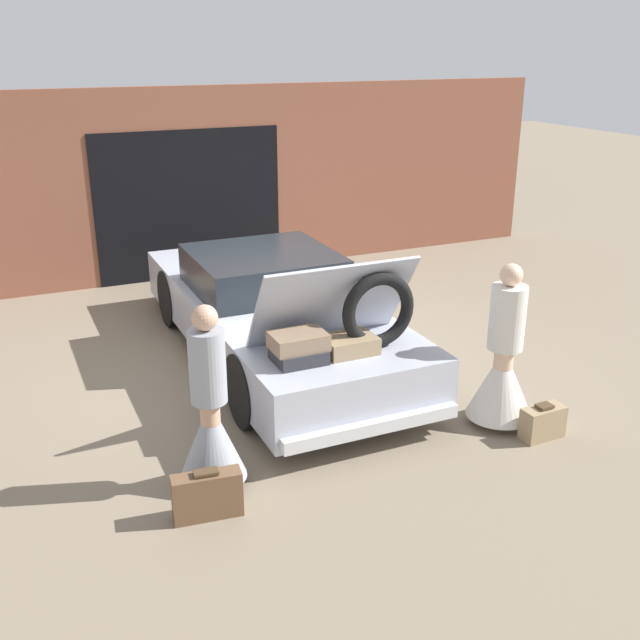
# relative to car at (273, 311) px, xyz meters

# --- Properties ---
(ground_plane) EXTENTS (40.00, 40.00, 0.00)m
(ground_plane) POSITION_rel_car_xyz_m (-0.00, 0.01, -0.55)
(ground_plane) COLOR #7F705B
(garage_wall_back) EXTENTS (12.00, 0.14, 2.80)m
(garage_wall_back) POSITION_rel_car_xyz_m (-0.00, 3.49, 0.84)
(garage_wall_back) COLOR brown
(garage_wall_back) RESTS_ON ground_plane
(car) EXTENTS (1.81, 4.84, 1.58)m
(car) POSITION_rel_car_xyz_m (0.00, 0.00, 0.00)
(car) COLOR #B2B7C6
(car) RESTS_ON ground_plane
(person_left) EXTENTS (0.55, 0.55, 1.55)m
(person_left) POSITION_rel_car_xyz_m (-1.39, -2.26, 0.01)
(person_left) COLOR tan
(person_left) RESTS_ON ground_plane
(person_right) EXTENTS (0.62, 0.62, 1.56)m
(person_right) POSITION_rel_car_xyz_m (1.39, -2.34, 0.01)
(person_right) COLOR beige
(person_right) RESTS_ON ground_plane
(suitcase_beside_left_person) EXTENTS (0.54, 0.22, 0.40)m
(suitcase_beside_left_person) POSITION_rel_car_xyz_m (-1.56, -2.67, -0.36)
(suitcase_beside_left_person) COLOR brown
(suitcase_beside_left_person) RESTS_ON ground_plane
(suitcase_beside_right_person) EXTENTS (0.41, 0.20, 0.33)m
(suitcase_beside_right_person) POSITION_rel_car_xyz_m (1.56, -2.75, -0.39)
(suitcase_beside_right_person) COLOR #9E8460
(suitcase_beside_right_person) RESTS_ON ground_plane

